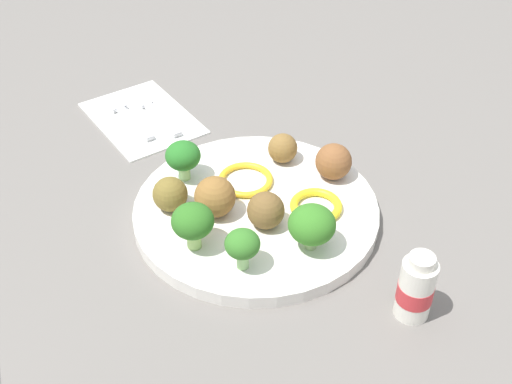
{
  "coord_description": "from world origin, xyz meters",
  "views": [
    {
      "loc": [
        -0.49,
        0.29,
        0.5
      ],
      "look_at": [
        0.0,
        0.0,
        0.04
      ],
      "focal_mm": 46.14,
      "sensor_mm": 36.0,
      "label": 1
    }
  ],
  "objects_px": {
    "pepper_ring_near_rim": "(246,180)",
    "meatball_back_left": "(170,194)",
    "broccoli_floret_near_rim": "(193,222)",
    "meatball_center": "(283,148)",
    "fork": "(128,116)",
    "meatball_mid_left": "(266,210)",
    "napkin": "(142,117)",
    "yogurt_bottle": "(416,288)",
    "broccoli_floret_back_left": "(312,225)",
    "meatball_mid_right": "(333,161)",
    "broccoli_floret_center": "(242,245)",
    "plate": "(256,211)",
    "pepper_ring_mid_right": "(316,206)",
    "meatball_far_rim": "(215,197)",
    "knife": "(151,108)",
    "broccoli_floret_back_right": "(183,157)"
  },
  "relations": [
    {
      "from": "pepper_ring_near_rim",
      "to": "meatball_back_left",
      "type": "bearing_deg",
      "value": 88.16
    },
    {
      "from": "broccoli_floret_near_rim",
      "to": "meatball_center",
      "type": "xyz_separation_m",
      "value": [
        0.08,
        -0.16,
        -0.02
      ]
    },
    {
      "from": "meatball_center",
      "to": "fork",
      "type": "distance_m",
      "value": 0.24
    },
    {
      "from": "meatball_mid_left",
      "to": "napkin",
      "type": "distance_m",
      "value": 0.29
    },
    {
      "from": "meatball_mid_left",
      "to": "yogurt_bottle",
      "type": "relative_size",
      "value": 0.54
    },
    {
      "from": "broccoli_floret_back_left",
      "to": "meatball_mid_right",
      "type": "height_order",
      "value": "broccoli_floret_back_left"
    },
    {
      "from": "broccoli_floret_center",
      "to": "meatball_mid_right",
      "type": "distance_m",
      "value": 0.19
    },
    {
      "from": "meatball_mid_left",
      "to": "plate",
      "type": "bearing_deg",
      "value": -12.81
    },
    {
      "from": "broccoli_floret_near_rim",
      "to": "yogurt_bottle",
      "type": "relative_size",
      "value": 0.71
    },
    {
      "from": "plate",
      "to": "pepper_ring_mid_right",
      "type": "xyz_separation_m",
      "value": [
        -0.04,
        -0.05,
        0.01
      ]
    },
    {
      "from": "meatball_far_rim",
      "to": "pepper_ring_near_rim",
      "type": "xyz_separation_m",
      "value": [
        0.03,
        -0.06,
        -0.02
      ]
    },
    {
      "from": "fork",
      "to": "knife",
      "type": "relative_size",
      "value": 0.83
    },
    {
      "from": "broccoli_floret_near_rim",
      "to": "fork",
      "type": "xyz_separation_m",
      "value": [
        0.29,
        -0.04,
        -0.04
      ]
    },
    {
      "from": "plate",
      "to": "meatball_center",
      "type": "relative_size",
      "value": 7.67
    },
    {
      "from": "fork",
      "to": "knife",
      "type": "bearing_deg",
      "value": -87.43
    },
    {
      "from": "meatball_far_rim",
      "to": "pepper_ring_mid_right",
      "type": "bearing_deg",
      "value": -117.84
    },
    {
      "from": "pepper_ring_near_rim",
      "to": "napkin",
      "type": "height_order",
      "value": "pepper_ring_near_rim"
    },
    {
      "from": "broccoli_floret_near_rim",
      "to": "pepper_ring_near_rim",
      "type": "distance_m",
      "value": 0.13
    },
    {
      "from": "broccoli_floret_near_rim",
      "to": "fork",
      "type": "height_order",
      "value": "broccoli_floret_near_rim"
    },
    {
      "from": "plate",
      "to": "broccoli_floret_center",
      "type": "relative_size",
      "value": 5.99
    },
    {
      "from": "meatball_far_rim",
      "to": "knife",
      "type": "relative_size",
      "value": 0.32
    },
    {
      "from": "plate",
      "to": "broccoli_floret_center",
      "type": "height_order",
      "value": "broccoli_floret_center"
    },
    {
      "from": "plate",
      "to": "napkin",
      "type": "height_order",
      "value": "plate"
    },
    {
      "from": "broccoli_floret_center",
      "to": "meatball_center",
      "type": "relative_size",
      "value": 1.28
    },
    {
      "from": "meatball_far_rim",
      "to": "fork",
      "type": "bearing_deg",
      "value": 0.88
    },
    {
      "from": "broccoli_floret_center",
      "to": "pepper_ring_mid_right",
      "type": "bearing_deg",
      "value": -72.81
    },
    {
      "from": "meatball_far_rim",
      "to": "meatball_center",
      "type": "bearing_deg",
      "value": -68.98
    },
    {
      "from": "meatball_far_rim",
      "to": "yogurt_bottle",
      "type": "distance_m",
      "value": 0.24
    },
    {
      "from": "yogurt_bottle",
      "to": "meatball_center",
      "type": "bearing_deg",
      "value": -3.59
    },
    {
      "from": "broccoli_floret_back_right",
      "to": "broccoli_floret_center",
      "type": "bearing_deg",
      "value": 174.93
    },
    {
      "from": "fork",
      "to": "meatball_center",
      "type": "bearing_deg",
      "value": -149.5
    },
    {
      "from": "broccoli_floret_back_right",
      "to": "meatball_mid_right",
      "type": "relative_size",
      "value": 1.14
    },
    {
      "from": "napkin",
      "to": "fork",
      "type": "xyz_separation_m",
      "value": [
        0.01,
        0.02,
        0.0
      ]
    },
    {
      "from": "broccoli_floret_center",
      "to": "pepper_ring_near_rim",
      "type": "relative_size",
      "value": 0.71
    },
    {
      "from": "fork",
      "to": "knife",
      "type": "distance_m",
      "value": 0.04
    },
    {
      "from": "broccoli_floret_back_left",
      "to": "knife",
      "type": "relative_size",
      "value": 0.36
    },
    {
      "from": "meatball_center",
      "to": "knife",
      "type": "bearing_deg",
      "value": 22.36
    },
    {
      "from": "pepper_ring_mid_right",
      "to": "pepper_ring_near_rim",
      "type": "relative_size",
      "value": 0.91
    },
    {
      "from": "meatball_mid_right",
      "to": "fork",
      "type": "bearing_deg",
      "value": 30.56
    },
    {
      "from": "broccoli_floret_center",
      "to": "pepper_ring_near_rim",
      "type": "xyz_separation_m",
      "value": [
        0.12,
        -0.07,
        -0.03
      ]
    },
    {
      "from": "broccoli_floret_back_left",
      "to": "meatball_mid_left",
      "type": "height_order",
      "value": "broccoli_floret_back_left"
    },
    {
      "from": "broccoli_floret_back_right",
      "to": "meatball_back_left",
      "type": "distance_m",
      "value": 0.06
    },
    {
      "from": "knife",
      "to": "fork",
      "type": "bearing_deg",
      "value": 92.57
    },
    {
      "from": "meatball_mid_right",
      "to": "knife",
      "type": "xyz_separation_m",
      "value": [
        0.27,
        0.12,
        -0.03
      ]
    },
    {
      "from": "broccoli_floret_back_right",
      "to": "knife",
      "type": "height_order",
      "value": "broccoli_floret_back_right"
    },
    {
      "from": "broccoli_floret_back_left",
      "to": "meatball_far_rim",
      "type": "relative_size",
      "value": 1.11
    },
    {
      "from": "meatball_back_left",
      "to": "pepper_ring_near_rim",
      "type": "height_order",
      "value": "meatball_back_left"
    },
    {
      "from": "meatball_mid_left",
      "to": "fork",
      "type": "bearing_deg",
      "value": 7.91
    },
    {
      "from": "broccoli_floret_center",
      "to": "meatball_center",
      "type": "bearing_deg",
      "value": -45.01
    },
    {
      "from": "knife",
      "to": "meatball_back_left",
      "type": "bearing_deg",
      "value": 162.1
    }
  ]
}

